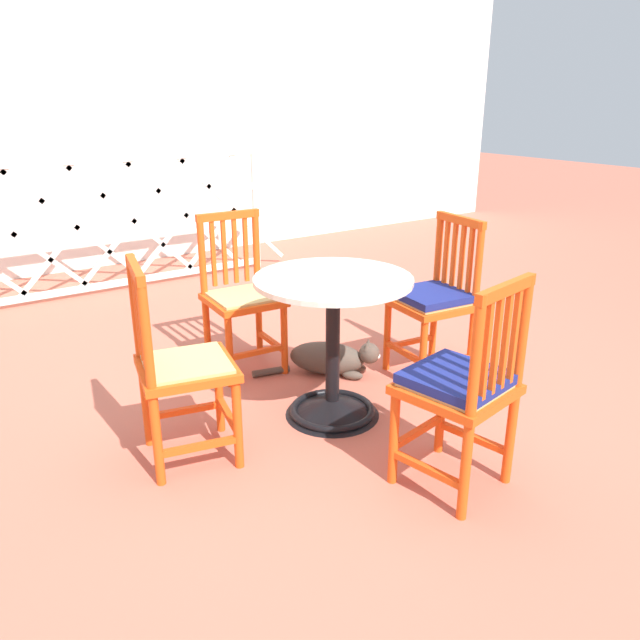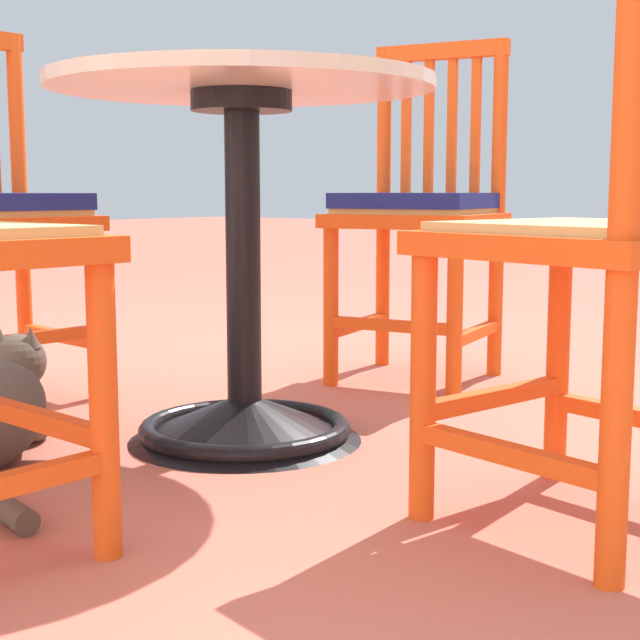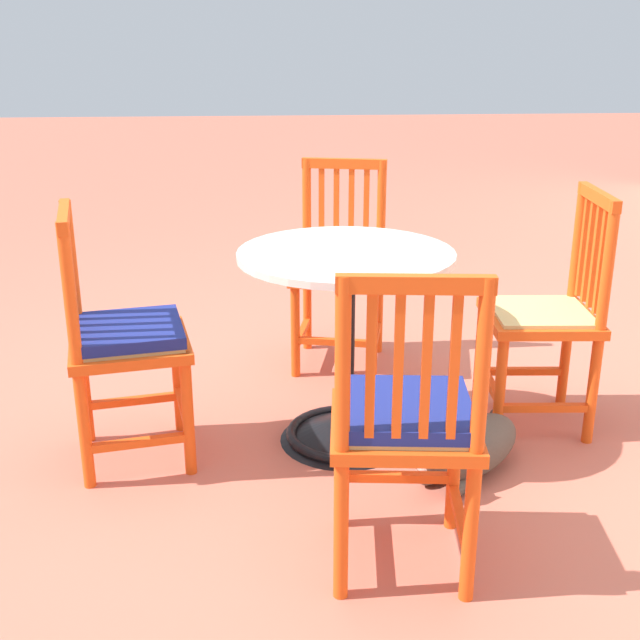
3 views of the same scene
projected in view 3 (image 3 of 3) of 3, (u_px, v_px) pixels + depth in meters
name	position (u px, v px, depth m)	size (l,w,h in m)	color
ground_plane	(286.00, 437.00, 3.08)	(24.00, 24.00, 0.00)	#BC604C
cafe_table	(345.00, 370.00, 2.97)	(0.76, 0.76, 0.73)	black
orange_chair_tucked_in	(547.00, 317.00, 3.06)	(0.42, 0.42, 0.91)	#E04C14
orange_chair_facing_out	(340.00, 271.00, 3.65)	(0.48, 0.48, 0.91)	#E04C14
orange_chair_at_corner	(123.00, 341.00, 2.80)	(0.47, 0.47, 0.91)	#E04C14
orange_chair_by_planter	(405.00, 424.00, 2.21)	(0.44, 0.44, 0.91)	#E04C14
tabby_cat	(468.00, 450.00, 2.79)	(0.62, 0.48, 0.23)	#4C4238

